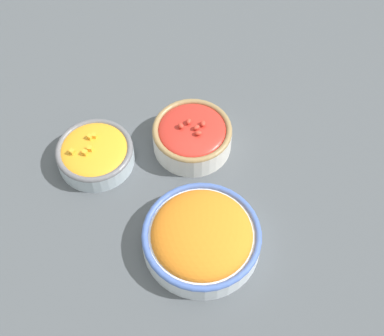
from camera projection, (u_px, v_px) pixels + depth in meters
The scene contains 4 objects.
ground_plane at pixel (192, 176), 1.06m from camera, with size 3.00×3.00×0.00m, color #4C5156.
bowl_squash at pixel (95, 153), 1.05m from camera, with size 0.15×0.15×0.06m.
bowl_cherry_tomatoes at pixel (192, 135), 1.07m from camera, with size 0.16×0.16×0.07m.
bowl_carrots at pixel (202, 236), 0.95m from camera, with size 0.21×0.21×0.07m.
Camera 1 is at (0.46, -0.34, 0.89)m, focal length 50.00 mm.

